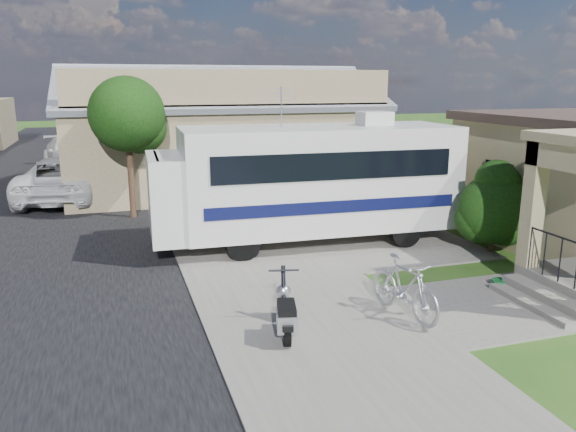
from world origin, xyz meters
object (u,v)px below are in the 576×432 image
object	(u,v)px
shrub	(495,206)
pickup_truck	(66,178)
motorhome	(308,179)
van	(72,154)
scooter	(286,313)
garden_hose	(500,285)
bicycle	(404,290)

from	to	relation	value
shrub	pickup_truck	size ratio (longest dim) A/B	0.41
motorhome	van	world-z (taller)	motorhome
motorhome	scooter	distance (m)	6.10
pickup_truck	scooter	bearing A→B (deg)	115.60
motorhome	van	xyz separation A→B (m)	(-6.92, 15.98, -1.00)
motorhome	pickup_truck	size ratio (longest dim) A/B	1.39
garden_hose	shrub	bearing A→B (deg)	56.99
bicycle	pickup_truck	size ratio (longest dim) A/B	0.32
bicycle	pickup_truck	bearing A→B (deg)	105.41
scooter	van	size ratio (longest dim) A/B	0.28
shrub	garden_hose	world-z (taller)	shrub
motorhome	van	bearing A→B (deg)	115.67
bicycle	pickup_truck	xyz separation A→B (m)	(-6.73, 13.72, 0.26)
scooter	bicycle	world-z (taller)	bicycle
scooter	bicycle	distance (m)	2.37
shrub	van	bearing A→B (deg)	121.63
motorhome	bicycle	xyz separation A→B (m)	(0.01, -5.38, -1.24)
shrub	bicycle	size ratio (longest dim) A/B	1.29
van	garden_hose	distance (m)	22.76
motorhome	bicycle	size ratio (longest dim) A/B	4.36
scooter	pickup_truck	world-z (taller)	pickup_truck
motorhome	garden_hose	world-z (taller)	motorhome
garden_hose	van	bearing A→B (deg)	115.37
motorhome	scooter	size ratio (longest dim) A/B	5.31
motorhome	van	distance (m)	17.44
shrub	bicycle	bearing A→B (deg)	-144.29
pickup_truck	van	xyz separation A→B (m)	(-0.20, 7.64, -0.02)
shrub	pickup_truck	xyz separation A→B (m)	(-11.04, 10.62, -0.43)
van	shrub	bearing A→B (deg)	-69.88
pickup_truck	van	world-z (taller)	pickup_truck
scooter	motorhome	bearing A→B (deg)	80.59
shrub	pickup_truck	bearing A→B (deg)	136.13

